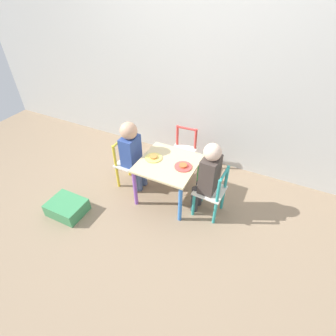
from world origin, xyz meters
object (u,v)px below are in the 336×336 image
at_px(chair_teal, 212,193).
at_px(chair_yellow, 129,164).
at_px(chair_red, 183,152).
at_px(child_left, 132,150).
at_px(child_right, 208,174).
at_px(storage_bin, 67,207).
at_px(plate_left, 154,158).
at_px(kids_table, 168,168).
at_px(plate_right, 183,166).

height_order(chair_teal, chair_yellow, same).
xyz_separation_m(chair_red, child_left, (-0.37, -0.45, 0.20)).
height_order(chair_yellow, child_right, child_right).
distance_m(chair_red, storage_bin, 1.33).
height_order(chair_teal, plate_left, chair_teal).
distance_m(plate_left, storage_bin, 0.96).
distance_m(chair_yellow, child_left, 0.21).
xyz_separation_m(child_left, storage_bin, (-0.38, -0.64, -0.39)).
bearing_deg(chair_teal, chair_yellow, -88.97).
distance_m(chair_red, child_right, 0.68).
relative_size(kids_table, chair_teal, 1.03).
distance_m(child_right, child_left, 0.80).
bearing_deg(plate_right, chair_teal, -4.39).
bearing_deg(storage_bin, kids_table, 39.03).
bearing_deg(storage_bin, plate_right, 34.04).
bearing_deg(child_right, chair_red, -135.07).
distance_m(chair_teal, chair_red, 0.69).
bearing_deg(kids_table, plate_right, 0.00).
bearing_deg(child_right, chair_teal, 90.00).
bearing_deg(chair_teal, chair_red, -131.51).
height_order(kids_table, plate_right, plate_right).
xyz_separation_m(chair_red, plate_left, (-0.12, -0.46, 0.19)).
distance_m(chair_teal, child_right, 0.21).
relative_size(child_left, plate_left, 4.63).
distance_m(child_left, plate_left, 0.25).
bearing_deg(chair_yellow, chair_red, -42.53).
distance_m(plate_right, plate_left, 0.31).
bearing_deg(plate_left, chair_teal, -2.18).
bearing_deg(kids_table, chair_yellow, 179.14).
xyz_separation_m(chair_yellow, child_left, (0.06, -0.00, 0.20)).
bearing_deg(child_left, plate_left, -90.54).
bearing_deg(chair_yellow, plate_right, -89.78).
bearing_deg(child_left, chair_red, -38.18).
xyz_separation_m(plate_right, storage_bin, (-0.93, -0.63, -0.38)).
xyz_separation_m(chair_teal, plate_left, (-0.62, 0.02, 0.19)).
relative_size(kids_table, child_left, 0.72).
distance_m(chair_yellow, plate_left, 0.36).
bearing_deg(child_left, kids_table, -90.00).
bearing_deg(child_right, chair_yellow, -88.90).
bearing_deg(child_left, chair_yellow, 90.00).
bearing_deg(chair_red, plate_left, -108.97).
distance_m(kids_table, child_right, 0.41).
height_order(chair_teal, chair_red, same).
bearing_deg(plate_right, storage_bin, -145.96).
height_order(chair_yellow, plate_right, chair_yellow).
bearing_deg(child_left, storage_bin, 150.28).
bearing_deg(child_left, plate_right, -89.76).
relative_size(plate_left, storage_bin, 0.48).
height_order(chair_teal, child_left, child_left).
bearing_deg(chair_teal, child_left, -89.04).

